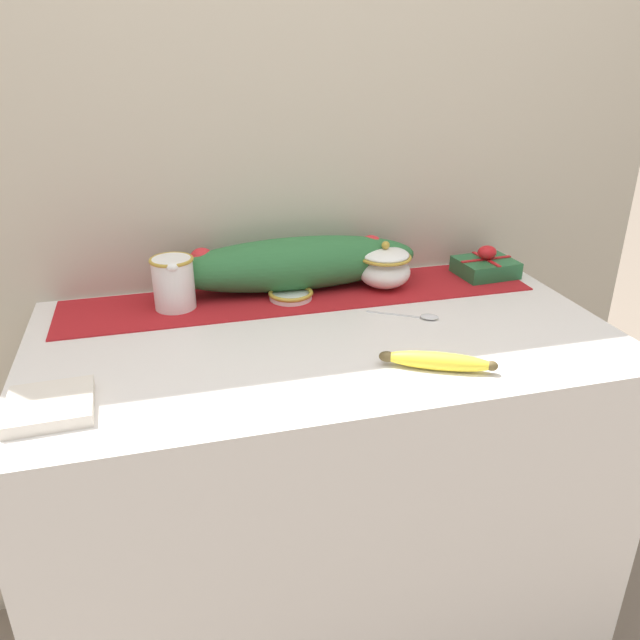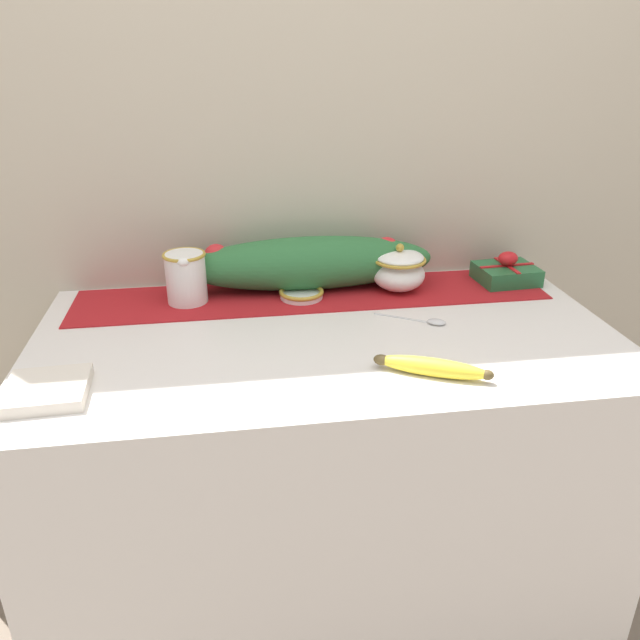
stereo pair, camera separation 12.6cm
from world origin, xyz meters
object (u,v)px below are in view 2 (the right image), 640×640
(napkin_stack, at_px, (47,390))
(gift_box, at_px, (506,272))
(cream_pitcher, at_px, (186,276))
(banana, at_px, (432,367))
(small_dish, at_px, (301,294))
(spoon, at_px, (432,321))
(sugar_bowl, at_px, (399,269))

(napkin_stack, relative_size, gift_box, 0.91)
(cream_pitcher, relative_size, banana, 0.59)
(banana, bearing_deg, gift_box, 52.38)
(cream_pitcher, height_order, small_dish, cream_pitcher)
(banana, height_order, spoon, banana)
(napkin_stack, distance_m, gift_box, 1.10)
(spoon, relative_size, napkin_stack, 1.07)
(banana, height_order, napkin_stack, banana)
(sugar_bowl, height_order, banana, sugar_bowl)
(banana, relative_size, spoon, 1.40)
(sugar_bowl, distance_m, small_dish, 0.25)
(small_dish, xyz_separation_m, spoon, (0.27, -0.18, -0.01))
(spoon, height_order, napkin_stack, napkin_stack)
(cream_pitcher, height_order, sugar_bowl, cream_pitcher)
(gift_box, bearing_deg, banana, -127.62)
(sugar_bowl, bearing_deg, banana, -96.79)
(napkin_stack, bearing_deg, spoon, 14.22)
(sugar_bowl, relative_size, small_dish, 1.21)
(sugar_bowl, bearing_deg, spoon, -83.38)
(napkin_stack, height_order, gift_box, gift_box)
(spoon, bearing_deg, gift_box, 70.38)
(cream_pitcher, relative_size, spoon, 0.83)
(small_dish, relative_size, gift_box, 0.71)
(gift_box, bearing_deg, spoon, -140.93)
(small_dish, bearing_deg, gift_box, 3.14)
(sugar_bowl, height_order, spoon, sugar_bowl)
(gift_box, bearing_deg, small_dish, -176.86)
(small_dish, bearing_deg, spoon, -34.76)
(sugar_bowl, relative_size, napkin_stack, 0.94)
(sugar_bowl, height_order, small_dish, sugar_bowl)
(cream_pitcher, height_order, banana, cream_pitcher)
(spoon, bearing_deg, napkin_stack, -134.48)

